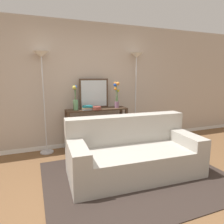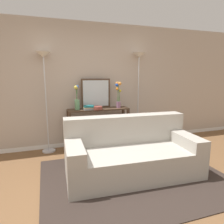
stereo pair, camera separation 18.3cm
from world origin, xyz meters
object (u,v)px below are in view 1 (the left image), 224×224
at_px(floor_lamp_left, 42,75).
at_px(fruit_bowl, 96,108).
at_px(book_row_under_console, 83,147).
at_px(floor_lamp_right, 136,73).
at_px(wall_mirror, 94,93).
at_px(couch, 133,154).
at_px(vase_tall_flowers, 75,99).
at_px(book_stack, 88,108).
at_px(vase_short_flowers, 116,93).
at_px(console_table, 97,121).

height_order(floor_lamp_left, fruit_bowl, floor_lamp_left).
bearing_deg(book_row_under_console, floor_lamp_right, 3.89).
height_order(wall_mirror, fruit_bowl, wall_mirror).
bearing_deg(couch, floor_lamp_left, 131.25).
distance_m(vase_tall_flowers, fruit_bowl, 0.45).
distance_m(book_stack, book_row_under_console, 0.84).
xyz_separation_m(vase_short_flowers, book_stack, (-0.65, -0.04, -0.27)).
distance_m(fruit_bowl, book_row_under_console, 0.87).
bearing_deg(floor_lamp_left, wall_mirror, 2.68).
bearing_deg(couch, floor_lamp_right, 60.89).
distance_m(floor_lamp_right, fruit_bowl, 1.23).
height_order(couch, fruit_bowl, fruit_bowl).
xyz_separation_m(vase_tall_flowers, book_stack, (0.22, -0.08, -0.18)).
relative_size(book_stack, book_row_under_console, 0.58).
bearing_deg(book_row_under_console, book_stack, -32.74).
relative_size(floor_lamp_right, wall_mirror, 3.23).
relative_size(vase_short_flowers, book_stack, 2.36).
relative_size(floor_lamp_left, vase_short_flowers, 3.54).
relative_size(couch, book_row_under_console, 5.10).
height_order(console_table, book_row_under_console, console_table).
bearing_deg(vase_tall_flowers, vase_short_flowers, -2.54).
bearing_deg(wall_mirror, book_stack, -134.39).
xyz_separation_m(floor_lamp_left, book_row_under_console, (0.71, -0.09, -1.48)).
relative_size(console_table, wall_mirror, 2.05).
bearing_deg(book_stack, book_row_under_console, 147.26).
relative_size(couch, fruit_bowl, 10.38).
distance_m(wall_mirror, book_stack, 0.39).
xyz_separation_m(floor_lamp_left, vase_tall_flowers, (0.59, -0.08, -0.48)).
relative_size(vase_tall_flowers, fruit_bowl, 2.47).
xyz_separation_m(floor_lamp_left, book_stack, (0.82, -0.16, -0.66)).
height_order(vase_tall_flowers, book_row_under_console, vase_tall_flowers).
bearing_deg(vase_short_flowers, console_table, 176.35).
xyz_separation_m(console_table, vase_tall_flowers, (-0.44, 0.01, 0.49)).
xyz_separation_m(floor_lamp_left, vase_short_flowers, (1.46, -0.11, -0.39)).
distance_m(vase_short_flowers, fruit_bowl, 0.55).
xyz_separation_m(wall_mirror, vase_short_flowers, (0.45, -0.16, -0.00)).
height_order(couch, vase_short_flowers, vase_short_flowers).
xyz_separation_m(console_table, floor_lamp_left, (-1.03, 0.09, 0.97)).
bearing_deg(vase_short_flowers, book_stack, -176.29).
distance_m(console_table, floor_lamp_left, 1.42).
relative_size(couch, vase_short_flowers, 3.72).
height_order(couch, floor_lamp_left, floor_lamp_left).
height_order(floor_lamp_left, vase_tall_flowers, floor_lamp_left).
xyz_separation_m(couch, book_stack, (-0.40, 1.23, 0.58)).
bearing_deg(book_stack, floor_lamp_left, 169.18).
bearing_deg(vase_tall_flowers, couch, -64.56).
xyz_separation_m(fruit_bowl, book_row_under_console, (-0.28, 0.10, -0.82)).
distance_m(console_table, vase_tall_flowers, 0.66).
xyz_separation_m(console_table, book_row_under_console, (-0.32, 0.00, -0.51)).
bearing_deg(book_stack, couch, -72.06).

